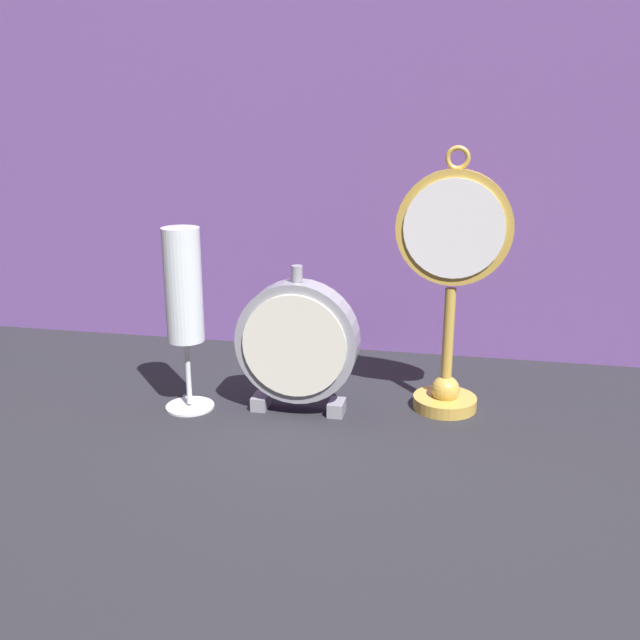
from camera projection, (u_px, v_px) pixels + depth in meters
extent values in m
plane|color=#232328|center=(307.00, 432.00, 0.87)|extent=(4.00, 4.00, 0.00)
cube|color=#6B478E|center=(352.00, 104.00, 1.07)|extent=(1.48, 0.01, 0.77)
cylinder|color=gold|center=(445.00, 402.00, 0.94)|extent=(0.08, 0.08, 0.02)
sphere|color=gold|center=(445.00, 389.00, 0.93)|extent=(0.04, 0.04, 0.04)
cylinder|color=gold|center=(448.00, 344.00, 0.92)|extent=(0.01, 0.01, 0.15)
cylinder|color=gold|center=(454.00, 228.00, 0.87)|extent=(0.14, 0.02, 0.14)
cylinder|color=silver|center=(454.00, 229.00, 0.86)|extent=(0.12, 0.00, 0.12)
torus|color=gold|center=(458.00, 158.00, 0.85)|extent=(0.03, 0.01, 0.03)
cube|color=gray|center=(261.00, 401.00, 0.94)|extent=(0.02, 0.03, 0.02)
cube|color=gray|center=(337.00, 408.00, 0.92)|extent=(0.02, 0.03, 0.02)
cylinder|color=gray|center=(298.00, 341.00, 0.90)|extent=(0.16, 0.04, 0.16)
cylinder|color=silver|center=(294.00, 346.00, 0.88)|extent=(0.13, 0.00, 0.13)
cylinder|color=gray|center=(297.00, 274.00, 0.88)|extent=(0.01, 0.01, 0.02)
cylinder|color=silver|center=(190.00, 405.00, 0.94)|extent=(0.06, 0.06, 0.01)
cylinder|color=silver|center=(188.00, 372.00, 0.93)|extent=(0.01, 0.01, 0.09)
cylinder|color=white|center=(183.00, 285.00, 0.89)|extent=(0.05, 0.05, 0.15)
cylinder|color=beige|center=(184.00, 305.00, 0.90)|extent=(0.04, 0.04, 0.09)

